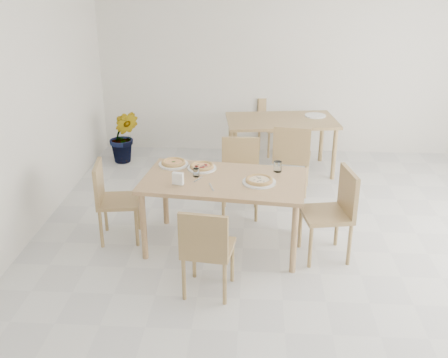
# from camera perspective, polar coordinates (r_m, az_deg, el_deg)

# --- Properties ---
(main_table) EXTENTS (1.69, 1.08, 0.75)m
(main_table) POSITION_cam_1_polar(r_m,az_deg,el_deg) (5.20, 0.00, -0.76)
(main_table) COLOR tan
(main_table) RESTS_ON ground
(chair_south) EXTENTS (0.47, 0.47, 0.85)m
(chair_south) POSITION_cam_1_polar(r_m,az_deg,el_deg) (4.50, -1.94, -7.35)
(chair_south) COLOR #9F814F
(chair_south) RESTS_ON ground
(chair_north) EXTENTS (0.44, 0.44, 0.87)m
(chair_north) POSITION_cam_1_polar(r_m,az_deg,el_deg) (6.02, 1.78, 0.89)
(chair_north) COLOR #9F814F
(chair_north) RESTS_ON ground
(chair_west) EXTENTS (0.48, 0.48, 0.85)m
(chair_west) POSITION_cam_1_polar(r_m,az_deg,el_deg) (5.54, -12.23, -1.81)
(chair_west) COLOR #9F814F
(chair_west) RESTS_ON ground
(chair_east) EXTENTS (0.52, 0.52, 0.91)m
(chair_east) POSITION_cam_1_polar(r_m,az_deg,el_deg) (5.19, 11.99, -3.08)
(chair_east) COLOR #9F814F
(chair_east) RESTS_ON ground
(plate_margherita) EXTENTS (0.31, 0.31, 0.02)m
(plate_margherita) POSITION_cam_1_polar(r_m,az_deg,el_deg) (5.53, -5.51, 1.59)
(plate_margherita) COLOR white
(plate_margherita) RESTS_ON main_table
(plate_mushroom) EXTENTS (0.32, 0.32, 0.02)m
(plate_mushroom) POSITION_cam_1_polar(r_m,az_deg,el_deg) (5.08, 3.84, -0.34)
(plate_mushroom) COLOR white
(plate_mushroom) RESTS_ON main_table
(plate_pepperoni) EXTENTS (0.30, 0.30, 0.02)m
(plate_pepperoni) POSITION_cam_1_polar(r_m,az_deg,el_deg) (5.41, -2.42, 1.19)
(plate_pepperoni) COLOR white
(plate_pepperoni) RESTS_ON main_table
(pizza_margherita) EXTENTS (0.26, 0.26, 0.03)m
(pizza_margherita) POSITION_cam_1_polar(r_m,az_deg,el_deg) (5.53, -5.52, 1.81)
(pizza_margherita) COLOR #E5BE6B
(pizza_margherita) RESTS_ON plate_margherita
(pizza_mushroom) EXTENTS (0.30, 0.30, 0.03)m
(pizza_mushroom) POSITION_cam_1_polar(r_m,az_deg,el_deg) (5.07, 3.85, -0.10)
(pizza_mushroom) COLOR #E5BE6B
(pizza_mushroom) RESTS_ON plate_mushroom
(pizza_pepperoni) EXTENTS (0.32, 0.32, 0.03)m
(pizza_pepperoni) POSITION_cam_1_polar(r_m,az_deg,el_deg) (5.41, -2.43, 1.42)
(pizza_pepperoni) COLOR #E5BE6B
(pizza_pepperoni) RESTS_ON plate_pepperoni
(tumbler_a) EXTENTS (0.08, 0.08, 0.11)m
(tumbler_a) POSITION_cam_1_polar(r_m,az_deg,el_deg) (5.36, 5.85, 1.36)
(tumbler_a) COLOR white
(tumbler_a) RESTS_ON main_table
(tumbler_b) EXTENTS (0.06, 0.06, 0.08)m
(tumbler_b) POSITION_cam_1_polar(r_m,az_deg,el_deg) (5.22, -3.04, 0.72)
(tumbler_b) COLOR white
(tumbler_b) RESTS_ON main_table
(napkin_holder) EXTENTS (0.12, 0.08, 0.13)m
(napkin_holder) POSITION_cam_1_polar(r_m,az_deg,el_deg) (5.02, -5.04, -0.02)
(napkin_holder) COLOR silver
(napkin_holder) RESTS_ON main_table
(fork_a) EXTENTS (0.09, 0.16, 0.01)m
(fork_a) POSITION_cam_1_polar(r_m,az_deg,el_deg) (5.15, -2.79, -0.03)
(fork_a) COLOR silver
(fork_a) RESTS_ON main_table
(fork_b) EXTENTS (0.07, 0.18, 0.01)m
(fork_b) POSITION_cam_1_polar(r_m,az_deg,el_deg) (4.97, -1.37, -0.91)
(fork_b) COLOR silver
(fork_b) RESTS_ON main_table
(second_table) EXTENTS (1.57, 1.02, 0.75)m
(second_table) POSITION_cam_1_polar(r_m,az_deg,el_deg) (7.22, 6.25, 5.83)
(second_table) COLOR #9F814F
(second_table) RESTS_ON ground
(chair_back_s) EXTENTS (0.51, 0.51, 0.91)m
(chair_back_s) POSITION_cam_1_polar(r_m,az_deg,el_deg) (6.53, 7.38, 2.68)
(chair_back_s) COLOR #9F814F
(chair_back_s) RESTS_ON ground
(chair_back_n) EXTENTS (0.54, 0.54, 0.82)m
(chair_back_n) POSITION_cam_1_polar(r_m,az_deg,el_deg) (8.05, 5.32, 6.25)
(chair_back_n) COLOR #9F814F
(chair_back_n) RESTS_ON ground
(plate_empty) EXTENTS (0.29, 0.29, 0.02)m
(plate_empty) POSITION_cam_1_polar(r_m,az_deg,el_deg) (7.40, 9.91, 6.81)
(plate_empty) COLOR white
(plate_empty) RESTS_ON second_table
(potted_plant) EXTENTS (0.45, 0.37, 0.78)m
(potted_plant) POSITION_cam_1_polar(r_m,az_deg,el_deg) (7.73, -10.83, 4.57)
(potted_plant) COLOR #255F1C
(potted_plant) RESTS_ON ground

